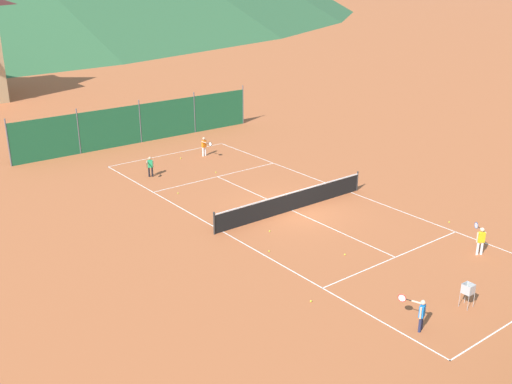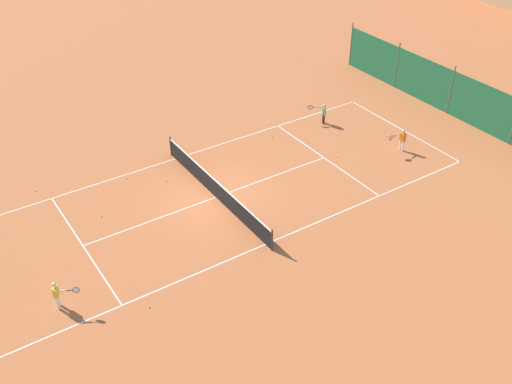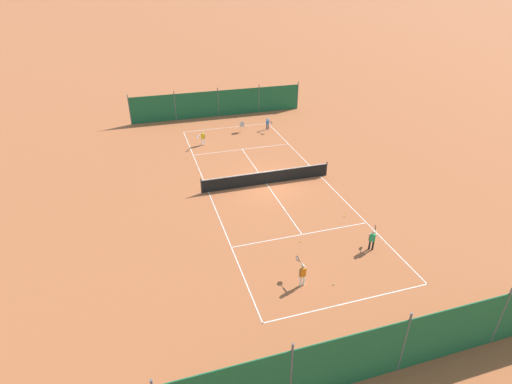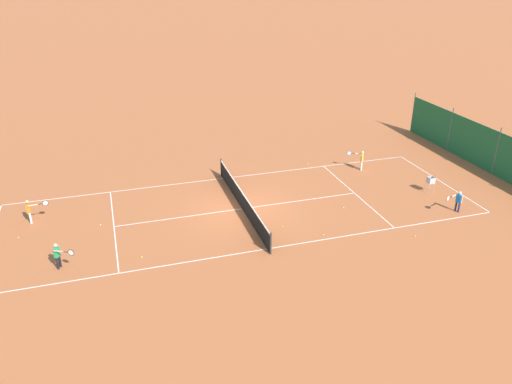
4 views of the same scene
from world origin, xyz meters
TOP-DOWN VIEW (x-y plane):
  - ground_plane at (0.00, 0.00)m, footprint 600.00×600.00m
  - court_line_markings at (0.00, 0.00)m, footprint 8.25×23.85m
  - tennis_net at (0.00, 0.00)m, footprint 9.18×0.08m
  - windscreen_fence_far at (-0.00, 15.50)m, footprint 17.28×0.08m
  - player_near_service at (2.94, -8.30)m, footprint 0.79×0.86m
  - player_near_baseline at (-3.53, -10.29)m, footprint 0.36×1.00m
  - player_far_service at (1.62, 10.18)m, footprint 0.41×1.04m
  - player_far_baseline at (-3.00, 8.68)m, footprint 0.76×0.85m
  - tennis_ball_service_box at (-1.49, -5.00)m, footprint 0.07×0.07m
  - tennis_ball_alley_right at (0.31, 7.02)m, footprint 0.07×0.07m
  - tennis_ball_mid_court at (-5.10, -6.86)m, footprint 0.07×0.07m
  - tennis_ball_near_corner at (0.16, 10.64)m, footprint 0.07×0.07m
  - tennis_ball_far_corner at (4.75, -5.61)m, footprint 0.07×0.07m
  - tennis_ball_by_net_right at (-3.75, -2.86)m, footprint 0.07×0.07m
  - tennis_ball_by_net_left at (-3.18, 5.39)m, footprint 0.07×0.07m
  - tennis_ball_alley_left at (-2.45, -1.30)m, footprint 0.07×0.07m
  - ball_hopper at (-1.08, -10.40)m, footprint 0.36×0.36m

SIDE VIEW (x-z plane):
  - ground_plane at x=0.00m, z-range 0.00..0.00m
  - court_line_markings at x=0.00m, z-range 0.00..0.01m
  - tennis_ball_service_box at x=-1.49m, z-range 0.00..0.07m
  - tennis_ball_alley_right at x=0.31m, z-range 0.00..0.07m
  - tennis_ball_mid_court at x=-5.10m, z-range 0.00..0.07m
  - tennis_ball_near_corner at x=0.16m, z-range 0.00..0.07m
  - tennis_ball_far_corner at x=4.75m, z-range 0.00..0.07m
  - tennis_ball_by_net_right at x=-3.75m, z-range 0.00..0.07m
  - tennis_ball_by_net_left at x=-3.18m, z-range 0.00..0.07m
  - tennis_ball_alley_left at x=-2.45m, z-range 0.00..0.07m
  - tennis_net at x=0.00m, z-range -0.03..1.03m
  - ball_hopper at x=-1.08m, z-range 0.21..1.10m
  - player_near_baseline at x=-3.53m, z-range 0.10..1.23m
  - player_far_baseline at x=-3.00m, z-range 0.10..1.27m
  - player_near_service at x=2.94m, z-range 0.10..1.31m
  - player_far_service at x=1.62m, z-range 0.10..1.32m
  - windscreen_fence_far at x=0.00m, z-range -0.14..2.76m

